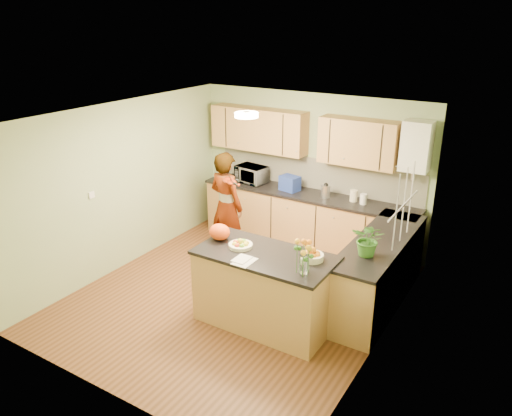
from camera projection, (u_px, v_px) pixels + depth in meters
The scene contains 28 objects.
floor at pixel (236, 296), 6.88m from camera, with size 4.50×4.50×0.00m, color #533017.
ceiling at pixel (233, 116), 5.98m from camera, with size 4.00×4.50×0.02m, color silver.
wall_back at pixel (311, 169), 8.22m from camera, with size 4.00×0.02×2.50m, color #93AC7A.
wall_front at pixel (100, 288), 4.64m from camera, with size 4.00×0.02×2.50m, color #93AC7A.
wall_left at pixel (123, 186), 7.41m from camera, with size 0.02×4.50×2.50m, color #93AC7A.
wall_right at pixel (386, 248), 5.45m from camera, with size 0.02×4.50×2.50m, color #93AC7A.
back_counter at pixel (306, 220), 8.21m from camera, with size 3.64×0.62×0.94m.
right_counter at pixel (379, 272), 6.56m from camera, with size 0.62×2.24×0.94m.
splashback at pixel (316, 174), 8.18m from camera, with size 3.60×0.02×0.52m, color #EEEACE.
upper_cabinets at pixel (297, 134), 7.95m from camera, with size 3.20×0.34×0.70m.
boiler at pixel (417, 146), 7.03m from camera, with size 0.40×0.30×0.86m.
window_right at pixel (404, 205), 5.83m from camera, with size 0.01×1.30×1.05m.
light_switch at pixel (92, 195), 6.91m from camera, with size 0.02×0.09×0.09m, color white.
ceiling_lamp at pixel (246, 115), 6.23m from camera, with size 0.30×0.30×0.07m.
peninsula_island at pixel (265, 289), 6.13m from camera, with size 1.68×0.86×0.96m.
fruit_dish at pixel (241, 244), 6.11m from camera, with size 0.29×0.29×0.10m.
orange_bowl at pixel (312, 255), 5.79m from camera, with size 0.26×0.26×0.15m.
flower_vase at pixel (304, 247), 5.41m from camera, with size 0.25×0.25×0.47m.
orange_bag at pixel (220, 232), 6.30m from camera, with size 0.28×0.23×0.21m, color #E14712.
papers at pixel (244, 261), 5.77m from camera, with size 0.21×0.28×0.01m, color silver.
violinist at pixel (226, 206), 7.73m from camera, with size 0.63×0.41×1.72m, color #E8AF8E.
violin at pixel (228, 180), 7.27m from camera, with size 0.57×0.23×0.11m, color #541605, non-canonical shape.
microwave at pixel (251, 174), 8.53m from camera, with size 0.52×0.35×0.29m, color white.
blue_box at pixel (290, 183), 8.14m from camera, with size 0.30×0.22×0.24m, color navy.
kettle at pixel (326, 191), 7.83m from camera, with size 0.15×0.15×0.27m.
jar_cream at pixel (354, 196), 7.67m from camera, with size 0.12×0.12×0.18m, color beige.
jar_white at pixel (363, 199), 7.56m from camera, with size 0.10×0.10×0.16m, color white.
potted_plant at pixel (369, 239), 5.88m from camera, with size 0.38×0.33×0.43m, color #377125.
Camera 1 is at (3.37, -4.95, 3.62)m, focal length 35.00 mm.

